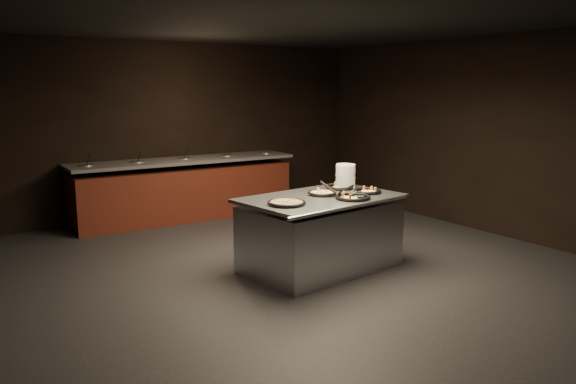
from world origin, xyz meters
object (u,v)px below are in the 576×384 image
at_px(serving_counter, 321,234).
at_px(pan_cheese_whole, 322,193).
at_px(plate_stack, 346,176).
at_px(pan_veggie_whole, 287,203).

relative_size(serving_counter, pan_cheese_whole, 5.63).
bearing_deg(pan_cheese_whole, serving_counter, -133.64).
relative_size(plate_stack, pan_veggie_whole, 0.70).
bearing_deg(plate_stack, pan_veggie_whole, -157.53).
distance_m(pan_veggie_whole, pan_cheese_whole, 0.72).
distance_m(serving_counter, plate_stack, 0.92).
xyz_separation_m(plate_stack, pan_cheese_whole, (-0.54, -0.24, -0.13)).
bearing_deg(pan_veggie_whole, pan_cheese_whole, 21.25).
distance_m(plate_stack, pan_cheese_whole, 0.60).
xyz_separation_m(pan_veggie_whole, pan_cheese_whole, (0.67, 0.26, -0.00)).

